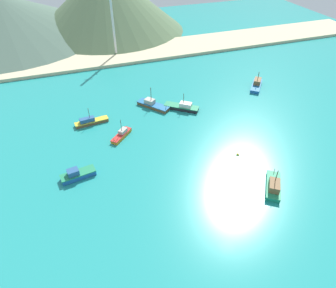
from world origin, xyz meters
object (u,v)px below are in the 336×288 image
(fishing_boat_0, at_px, (182,107))
(fishing_boat_5, at_px, (273,186))
(fishing_boat_3, at_px, (153,105))
(fishing_boat_1, at_px, (91,121))
(fishing_boat_7, at_px, (77,174))
(radio_tower, at_px, (113,20))
(buoy_0, at_px, (238,154))
(fishing_boat_4, at_px, (122,135))
(fishing_boat_6, at_px, (257,85))

(fishing_boat_0, distance_m, fishing_boat_5, 39.99)
(fishing_boat_3, distance_m, fishing_boat_5, 46.59)
(fishing_boat_1, height_order, fishing_boat_7, fishing_boat_1)
(fishing_boat_5, bearing_deg, fishing_boat_1, 131.64)
(fishing_boat_5, relative_size, radio_tower, 0.31)
(fishing_boat_5, relative_size, fishing_boat_7, 1.08)
(fishing_boat_1, xyz_separation_m, fishing_boat_3, (20.43, 3.15, -0.02))
(fishing_boat_5, xyz_separation_m, fishing_boat_7, (-42.24, 18.76, -0.05))
(fishing_boat_5, distance_m, fishing_boat_7, 46.22)
(fishing_boat_0, height_order, fishing_boat_5, fishing_boat_5)
(fishing_boat_0, distance_m, fishing_boat_7, 40.72)
(radio_tower, bearing_deg, buoy_0, -77.50)
(fishing_boat_0, relative_size, radio_tower, 0.36)
(fishing_boat_7, height_order, radio_tower, radio_tower)
(fishing_boat_4, height_order, buoy_0, fishing_boat_4)
(fishing_boat_4, relative_size, fishing_boat_7, 0.82)
(fishing_boat_0, relative_size, fishing_boat_4, 1.53)
(fishing_boat_4, height_order, radio_tower, radio_tower)
(fishing_boat_4, bearing_deg, fishing_boat_0, 20.47)
(fishing_boat_3, relative_size, fishing_boat_6, 1.09)
(fishing_boat_1, distance_m, fishing_boat_5, 54.46)
(fishing_boat_1, relative_size, fishing_boat_7, 1.19)
(fishing_boat_6, distance_m, radio_tower, 63.30)
(fishing_boat_6, height_order, fishing_boat_7, fishing_boat_6)
(fishing_boat_4, bearing_deg, fishing_boat_7, -137.18)
(fishing_boat_5, bearing_deg, fishing_boat_7, 156.05)
(fishing_boat_7, distance_m, radio_tower, 76.03)
(fishing_boat_1, distance_m, fishing_boat_7, 22.76)
(fishing_boat_1, height_order, fishing_boat_5, fishing_boat_5)
(fishing_boat_3, xyz_separation_m, buoy_0, (14.21, -30.48, -0.70))
(fishing_boat_3, bearing_deg, fishing_boat_6, 1.09)
(fishing_boat_3, bearing_deg, fishing_boat_7, -136.56)
(fishing_boat_0, xyz_separation_m, fishing_boat_1, (-29.08, 1.35, -0.04))
(fishing_boat_3, bearing_deg, radio_tower, 93.35)
(fishing_boat_5, height_order, buoy_0, fishing_boat_5)
(fishing_boat_1, xyz_separation_m, fishing_boat_7, (-6.05, -21.94, 0.11))
(fishing_boat_4, relative_size, fishing_boat_6, 0.72)
(fishing_boat_3, relative_size, fishing_boat_4, 1.51)
(fishing_boat_4, xyz_separation_m, radio_tower, (10.31, 58.25, 14.59))
(fishing_boat_6, relative_size, fishing_boat_7, 1.14)
(fishing_boat_5, height_order, radio_tower, radio_tower)
(fishing_boat_4, distance_m, fishing_boat_5, 42.47)
(fishing_boat_6, distance_m, fishing_boat_7, 70.91)
(fishing_boat_7, bearing_deg, fishing_boat_5, -23.95)
(fishing_boat_1, bearing_deg, fishing_boat_0, -2.65)
(fishing_boat_3, height_order, fishing_boat_5, fishing_boat_3)
(fishing_boat_0, relative_size, fishing_boat_1, 1.06)
(fishing_boat_6, bearing_deg, fishing_boat_0, -170.37)
(fishing_boat_6, relative_size, buoy_0, 12.74)
(fishing_boat_0, bearing_deg, fishing_boat_3, 152.56)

